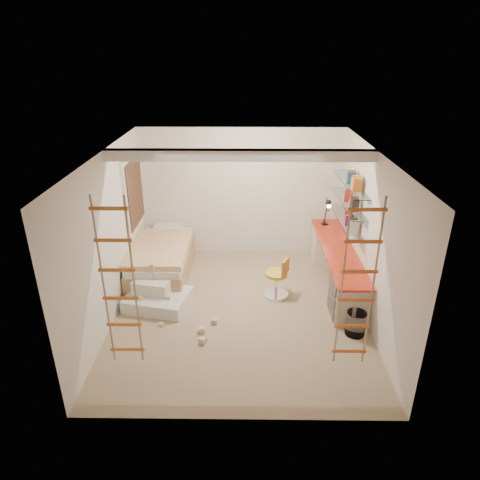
{
  "coord_description": "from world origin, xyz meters",
  "views": [
    {
      "loc": [
        0.08,
        -5.94,
        3.97
      ],
      "look_at": [
        0.0,
        0.3,
        1.15
      ],
      "focal_mm": 32.0,
      "sensor_mm": 36.0,
      "label": 1
    }
  ],
  "objects_px": {
    "bed": "(162,259)",
    "desk": "(336,266)",
    "swivel_chair": "(277,282)",
    "play_platform": "(157,295)"
  },
  "relations": [
    {
      "from": "bed",
      "to": "swivel_chair",
      "type": "xyz_separation_m",
      "value": [
        2.12,
        -0.74,
        -0.06
      ]
    },
    {
      "from": "swivel_chair",
      "to": "desk",
      "type": "bearing_deg",
      "value": 19.48
    },
    {
      "from": "desk",
      "to": "play_platform",
      "type": "distance_m",
      "value": 3.19
    },
    {
      "from": "desk",
      "to": "swivel_chair",
      "type": "distance_m",
      "value": 1.15
    },
    {
      "from": "bed",
      "to": "play_platform",
      "type": "bearing_deg",
      "value": -85.17
    },
    {
      "from": "desk",
      "to": "swivel_chair",
      "type": "xyz_separation_m",
      "value": [
        -1.07,
        -0.38,
        -0.13
      ]
    },
    {
      "from": "bed",
      "to": "desk",
      "type": "bearing_deg",
      "value": -6.49
    },
    {
      "from": "swivel_chair",
      "to": "bed",
      "type": "bearing_deg",
      "value": 160.68
    },
    {
      "from": "bed",
      "to": "swivel_chair",
      "type": "height_order",
      "value": "swivel_chair"
    },
    {
      "from": "swivel_chair",
      "to": "play_platform",
      "type": "bearing_deg",
      "value": -171.9
    }
  ]
}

